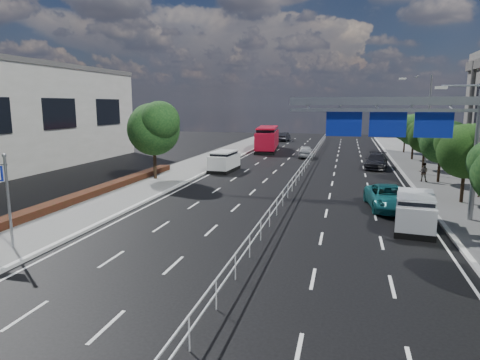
% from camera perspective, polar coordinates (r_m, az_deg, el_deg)
% --- Properties ---
extents(ground, '(160.00, 160.00, 0.00)m').
position_cam_1_polar(ground, '(17.02, 0.06, -12.13)').
color(ground, black).
rests_on(ground, ground).
extents(kerb_near, '(0.25, 140.00, 0.15)m').
position_cam_1_polar(kerb_near, '(20.93, -24.90, -8.58)').
color(kerb_near, silver).
rests_on(kerb_near, ground).
extents(median_fence, '(0.05, 85.00, 1.02)m').
position_cam_1_polar(median_fence, '(38.44, 8.18, 1.16)').
color(median_fence, silver).
rests_on(median_fence, ground).
extents(hedge_near, '(1.00, 36.00, 0.44)m').
position_cam_1_polar(hedge_near, '(27.22, -25.46, -3.80)').
color(hedge_near, black).
rests_on(hedge_near, sidewalk_near).
extents(overhead_gantry, '(10.24, 0.38, 7.45)m').
position_cam_1_polar(overhead_gantry, '(25.53, 20.81, 7.59)').
color(overhead_gantry, gray).
rests_on(overhead_gantry, ground).
extents(streetlight_far, '(2.78, 2.40, 9.00)m').
position_cam_1_polar(streetlight_far, '(41.85, 23.44, 7.60)').
color(streetlight_far, gray).
rests_on(streetlight_far, ground).
extents(near_tree_back, '(4.84, 4.51, 6.69)m').
position_cam_1_polar(near_tree_back, '(36.84, -11.38, 7.07)').
color(near_tree_back, black).
rests_on(near_tree_back, ground).
extents(far_tree_d, '(3.85, 3.59, 5.34)m').
position_cam_1_polar(far_tree_d, '(30.81, 28.01, 3.81)').
color(far_tree_d, black).
rests_on(far_tree_d, ground).
extents(far_tree_e, '(3.63, 3.38, 5.13)m').
position_cam_1_polar(far_tree_e, '(38.11, 25.33, 4.81)').
color(far_tree_e, black).
rests_on(far_tree_e, ground).
extents(far_tree_f, '(3.52, 3.28, 5.02)m').
position_cam_1_polar(far_tree_f, '(45.48, 23.52, 5.56)').
color(far_tree_f, black).
rests_on(far_tree_f, ground).
extents(far_tree_g, '(3.96, 3.69, 5.45)m').
position_cam_1_polar(far_tree_g, '(52.86, 22.24, 6.46)').
color(far_tree_g, black).
rests_on(far_tree_g, ground).
extents(far_tree_h, '(3.41, 3.18, 4.91)m').
position_cam_1_polar(far_tree_h, '(60.31, 21.23, 6.57)').
color(far_tree_h, black).
rests_on(far_tree_h, ground).
extents(white_minivan, '(2.19, 4.59, 1.95)m').
position_cam_1_polar(white_minivan, '(41.47, -2.13, 2.51)').
color(white_minivan, black).
rests_on(white_minivan, ground).
extents(red_bus, '(3.78, 11.27, 3.30)m').
position_cam_1_polar(red_bus, '(59.91, 3.67, 5.58)').
color(red_bus, black).
rests_on(red_bus, ground).
extents(near_car_silver, '(2.10, 4.43, 1.46)m').
position_cam_1_polar(near_car_silver, '(52.79, 8.73, 3.79)').
color(near_car_silver, '#A4A6AB').
rests_on(near_car_silver, ground).
extents(near_car_dark, '(1.91, 4.78, 1.54)m').
position_cam_1_polar(near_car_dark, '(76.23, 5.83, 5.80)').
color(near_car_dark, black).
rests_on(near_car_dark, ground).
extents(silver_minivan, '(2.40, 4.64, 1.85)m').
position_cam_1_polar(silver_minivan, '(24.15, 22.28, -3.90)').
color(silver_minivan, black).
rests_on(silver_minivan, ground).
extents(parked_car_teal, '(3.00, 5.49, 1.46)m').
position_cam_1_polar(parked_car_teal, '(28.01, 19.25, -2.23)').
color(parked_car_teal, '#176568').
rests_on(parked_car_teal, ground).
extents(parked_car_dark, '(2.67, 5.28, 1.47)m').
position_cam_1_polar(parked_car_dark, '(45.40, 17.71, 2.41)').
color(parked_car_dark, black).
rests_on(parked_car_dark, ground).
extents(pedestrian_b, '(0.91, 0.80, 1.56)m').
position_cam_1_polar(pedestrian_b, '(38.22, 23.26, 0.98)').
color(pedestrian_b, gray).
rests_on(pedestrian_b, sidewalk_far).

